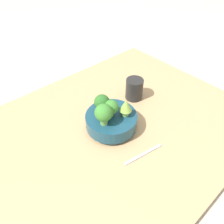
% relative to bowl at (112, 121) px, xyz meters
% --- Properties ---
extents(ground_plane, '(6.00, 6.00, 0.00)m').
position_rel_bowl_xyz_m(ground_plane, '(-0.02, 0.00, -0.08)').
color(ground_plane, '#ADA89E').
extents(table, '(1.18, 0.87, 0.04)m').
position_rel_bowl_xyz_m(table, '(-0.02, 0.00, -0.06)').
color(table, tan).
rests_on(table, ground_plane).
extents(bowl, '(0.20, 0.20, 0.07)m').
position_rel_bowl_xyz_m(bowl, '(0.00, 0.00, 0.00)').
color(bowl, navy).
rests_on(bowl, table).
extents(broccoli_floret_left, '(0.07, 0.07, 0.09)m').
position_rel_bowl_xyz_m(broccoli_floret_left, '(-0.05, -0.01, 0.08)').
color(broccoli_floret_left, '#6BA34C').
rests_on(broccoli_floret_left, bowl).
extents(broccoli_floret_back, '(0.06, 0.06, 0.08)m').
position_rel_bowl_xyz_m(broccoli_floret_back, '(-0.01, 0.05, 0.07)').
color(broccoli_floret_back, '#6BA34C').
rests_on(broccoli_floret_back, bowl).
extents(romanesco_piece_near, '(0.05, 0.05, 0.07)m').
position_rel_bowl_xyz_m(romanesco_piece_near, '(0.04, -0.03, 0.07)').
color(romanesco_piece_near, '#7AB256').
rests_on(romanesco_piece_near, bowl).
extents(broccoli_floret_center, '(0.06, 0.06, 0.07)m').
position_rel_bowl_xyz_m(broccoli_floret_center, '(0.00, -0.00, 0.07)').
color(broccoli_floret_center, '#6BA34C').
rests_on(broccoli_floret_center, bowl).
extents(cup, '(0.08, 0.08, 0.10)m').
position_rel_bowl_xyz_m(cup, '(0.21, 0.08, 0.01)').
color(cup, black).
rests_on(cup, table).
extents(fork, '(0.16, 0.04, 0.01)m').
position_rel_bowl_xyz_m(fork, '(-0.00, -0.17, -0.04)').
color(fork, '#B2B2B7').
rests_on(fork, table).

